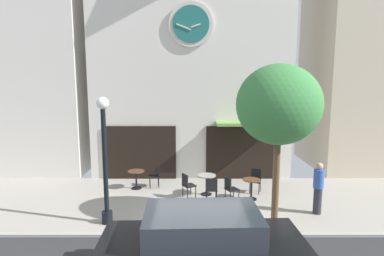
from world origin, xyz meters
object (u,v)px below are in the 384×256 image
object	(u,v)px
cafe_table_near_curb	(253,186)
cafe_chair_corner	(213,188)
cafe_table_rightmost	(137,177)
parked_car_black	(203,247)
street_lamp	(106,161)
cafe_chair_by_entrance	(257,179)
cafe_table_near_door	(208,181)
cafe_chair_under_awning	(231,188)
cafe_chair_near_lamp	(188,184)
cafe_chair_left_end	(157,174)
street_tree	(280,105)
pedestrian_blue	(320,188)

from	to	relation	value
cafe_table_near_curb	cafe_chair_corner	bearing A→B (deg)	-168.55
cafe_table_rightmost	parked_car_black	world-z (taller)	parked_car_black
street_lamp	cafe_chair_by_entrance	bearing A→B (deg)	28.63
cafe_table_near_door	cafe_chair_under_awning	size ratio (longest dim) A/B	0.84
street_lamp	cafe_chair_near_lamp	xyz separation A→B (m)	(2.37, 2.09, -1.39)
cafe_table_near_curb	parked_car_black	world-z (taller)	parked_car_black
street_lamp	cafe_table_near_door	xyz separation A→B (m)	(3.08, 2.42, -1.39)
parked_car_black	cafe_chair_left_end	bearing A→B (deg)	105.12
cafe_table_near_curb	cafe_table_near_door	bearing A→B (deg)	162.45
cafe_table_near_door	parked_car_black	world-z (taller)	parked_car_black
cafe_table_near_curb	cafe_chair_left_end	size ratio (longest dim) A/B	0.83
street_tree	cafe_chair_by_entrance	world-z (taller)	street_tree
cafe_chair_left_end	parked_car_black	distance (m)	6.29
cafe_chair_under_awning	cafe_chair_left_end	xyz separation A→B (m)	(-2.76, 1.60, 0.00)
cafe_chair_left_end	pedestrian_blue	world-z (taller)	pedestrian_blue
cafe_chair_by_entrance	parked_car_black	bearing A→B (deg)	-111.89
street_lamp	street_tree	distance (m)	5.24
cafe_chair_by_entrance	cafe_chair_left_end	bearing A→B (deg)	171.61
cafe_chair_by_entrance	cafe_table_near_curb	bearing A→B (deg)	-111.04
cafe_chair_under_awning	cafe_chair_left_end	size ratio (longest dim) A/B	1.00
cafe_table_near_curb	cafe_chair_corner	size ratio (longest dim) A/B	0.83
cafe_table_near_curb	cafe_chair_by_entrance	size ratio (longest dim) A/B	0.83
street_lamp	cafe_chair_by_entrance	world-z (taller)	street_lamp
cafe_chair_under_awning	cafe_chair_near_lamp	xyz separation A→B (m)	(-1.51, 0.41, 0.00)
street_lamp	cafe_chair_near_lamp	bearing A→B (deg)	41.38
cafe_table_near_curb	cafe_chair_left_end	xyz separation A→B (m)	(-3.55, 1.36, 0.03)
cafe_chair_corner	cafe_chair_under_awning	bearing A→B (deg)	4.11
cafe_table_near_curb	cafe_chair_by_entrance	world-z (taller)	cafe_chair_by_entrance
pedestrian_blue	cafe_chair_left_end	bearing A→B (deg)	154.64
cafe_table_near_curb	parked_car_black	bearing A→B (deg)	-112.03
cafe_table_rightmost	cafe_chair_left_end	distance (m)	0.79
cafe_chair_corner	pedestrian_blue	xyz separation A→B (m)	(3.33, -0.93, 0.33)
cafe_table_rightmost	cafe_chair_near_lamp	size ratio (longest dim) A/B	0.80
street_lamp	pedestrian_blue	distance (m)	6.68
street_lamp	cafe_table_near_curb	xyz separation A→B (m)	(4.66, 1.92, -1.42)
cafe_table_near_curb	parked_car_black	distance (m)	5.09
cafe_chair_under_awning	cafe_table_near_door	bearing A→B (deg)	136.83
cafe_table_near_door	cafe_chair_left_end	distance (m)	2.14
street_tree	cafe_chair_near_lamp	size ratio (longest dim) A/B	5.23
cafe_chair_left_end	pedestrian_blue	xyz separation A→B (m)	(5.44, -2.58, 0.33)
cafe_table_rightmost	cafe_table_near_curb	bearing A→B (deg)	-15.31
cafe_chair_by_entrance	street_lamp	bearing A→B (deg)	-151.37
street_lamp	cafe_chair_corner	size ratio (longest dim) A/B	4.20
cafe_chair_corner	cafe_chair_near_lamp	xyz separation A→B (m)	(-0.86, 0.46, 0.00)
cafe_chair_left_end	pedestrian_blue	size ratio (longest dim) A/B	0.54
cafe_table_near_door	cafe_chair_corner	xyz separation A→B (m)	(0.15, -0.79, 0.00)
cafe_table_near_door	cafe_table_near_curb	bearing A→B (deg)	-17.55
cafe_chair_by_entrance	cafe_chair_left_end	world-z (taller)	same
cafe_chair_by_entrance	parked_car_black	xyz separation A→B (m)	(-2.21, -5.50, 0.23)
cafe_table_near_door	pedestrian_blue	world-z (taller)	pedestrian_blue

